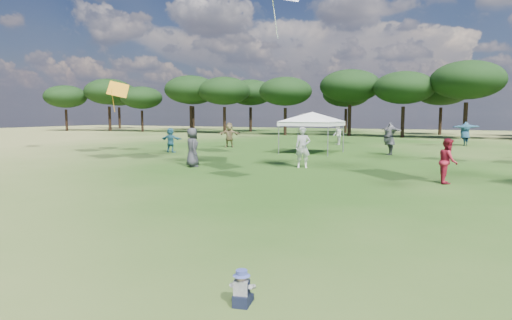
# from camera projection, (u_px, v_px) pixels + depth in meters

# --- Properties ---
(tree_line) EXTENTS (108.78, 17.63, 7.77)m
(tree_line) POSITION_uv_depth(u_px,v_px,m) (457.00, 85.00, 44.48)
(tree_line) COLOR black
(tree_line) RESTS_ON ground
(tent_left) EXTENTS (6.64, 6.64, 2.86)m
(tent_left) POSITION_uv_depth(u_px,v_px,m) (312.00, 114.00, 26.45)
(tent_left) COLOR gray
(tent_left) RESTS_ON ground
(toddler) EXTENTS (0.34, 0.37, 0.47)m
(toddler) POSITION_uv_depth(u_px,v_px,m) (242.00, 289.00, 5.43)
(toddler) COLOR black
(toddler) RESTS_ON ground
(festival_crowd) EXTENTS (29.33, 21.93, 1.93)m
(festival_crowd) POSITION_uv_depth(u_px,v_px,m) (403.00, 140.00, 24.98)
(festival_crowd) COLOR navy
(festival_crowd) RESTS_ON ground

